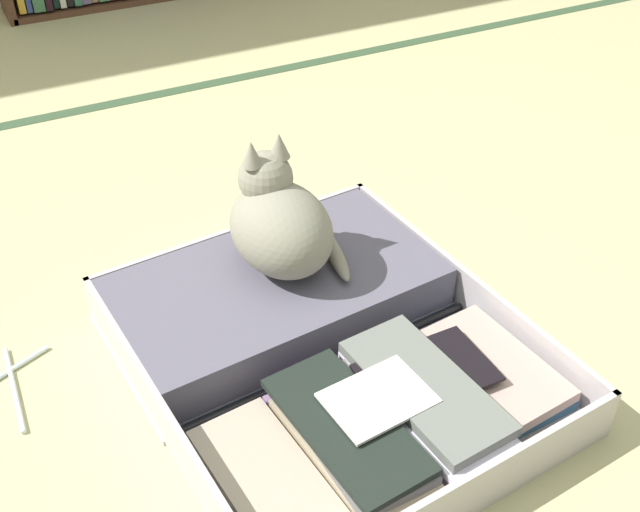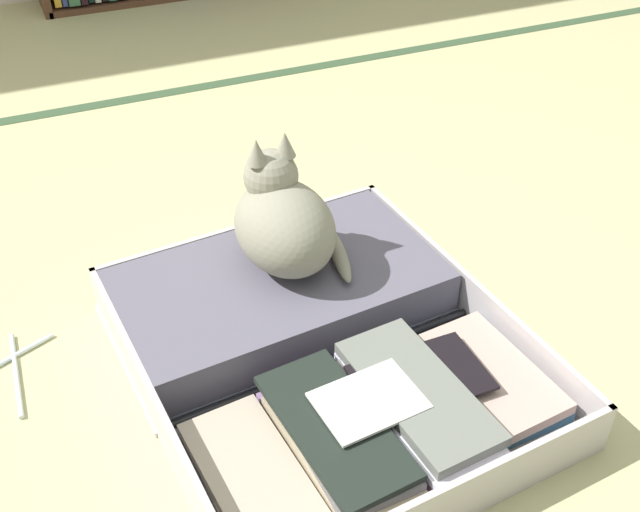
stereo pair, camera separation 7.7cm
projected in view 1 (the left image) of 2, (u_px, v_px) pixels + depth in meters
ground_plane at (316, 372)px, 1.55m from camera, size 10.00×10.00×0.00m
tatami_border at (129, 100)px, 2.51m from camera, size 4.80×0.05×0.00m
open_suitcase at (319, 339)px, 1.56m from camera, size 0.76×0.86×0.11m
black_cat at (278, 222)px, 1.60m from camera, size 0.25×0.27×0.28m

